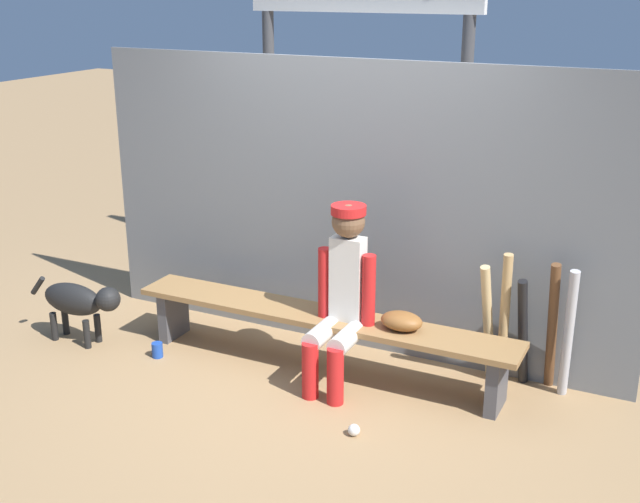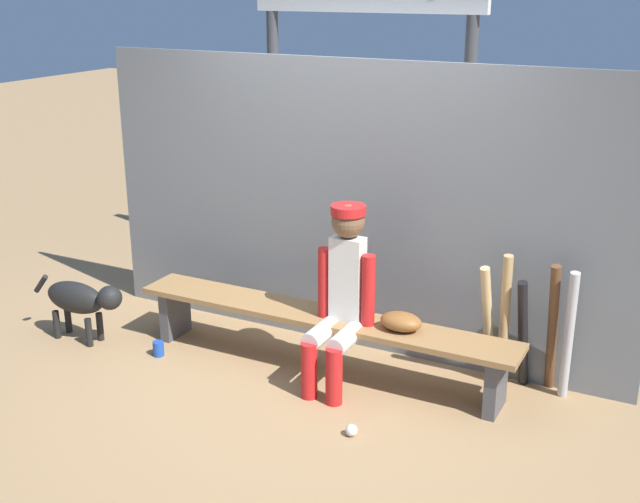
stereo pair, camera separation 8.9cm
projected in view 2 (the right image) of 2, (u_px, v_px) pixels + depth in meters
ground_plane at (320, 369)px, 5.61m from camera, size 30.00×30.00×0.00m
chainlink_fence at (352, 208)px, 5.68m from camera, size 4.09×0.03×2.10m
dugout_bench at (320, 325)px, 5.50m from camera, size 2.79×0.36×0.43m
player_seated at (341, 293)px, 5.22m from camera, size 0.41×0.55×1.22m
baseball_glove at (401, 322)px, 5.19m from camera, size 0.28×0.20×0.12m
bat_wood_natural at (488, 324)px, 5.29m from camera, size 0.11×0.27×0.86m
bat_wood_tan at (504, 321)px, 5.22m from camera, size 0.08×0.15×0.95m
bat_aluminum_black at (523, 334)px, 5.22m from camera, size 0.10×0.25×0.79m
bat_wood_dark at (553, 328)px, 5.16m from camera, size 0.07×0.23×0.92m
bat_aluminum_silver at (568, 336)px, 5.07m from camera, size 0.09×0.18×0.90m
baseball at (351, 430)px, 4.78m from camera, size 0.07×0.07×0.07m
cup_on_ground at (158, 349)px, 5.79m from camera, size 0.08×0.08×0.11m
cup_on_bench at (354, 311)px, 5.37m from camera, size 0.08×0.08×0.11m
scoreboard at (374, 7)px, 6.38m from camera, size 2.28×0.27×3.40m
dog at (81, 299)px, 5.95m from camera, size 0.84×0.20×0.49m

